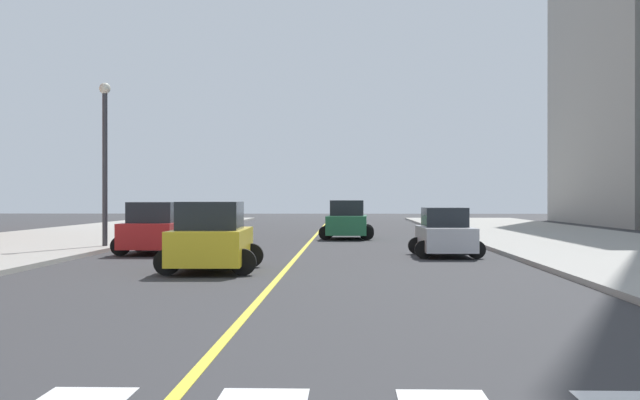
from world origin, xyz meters
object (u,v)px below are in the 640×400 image
Objects in this scene: car_red_nearest at (156,229)px; car_silver_third at (445,234)px; car_yellow_fourth at (211,239)px; street_lamp at (105,148)px; car_green_second at (347,221)px.

car_red_nearest is 1.11× the size of car_silver_third.
car_yellow_fourth is at bearing 40.74° from car_silver_third.
street_lamp reaches higher than car_yellow_fourth.
car_silver_third is at bearing 106.39° from car_green_second.
car_red_nearest is 13.58m from car_green_second.
car_red_nearest is at bearing 111.37° from car_yellow_fourth.
car_green_second is at bearing 77.43° from car_yellow_fourth.
car_yellow_fourth is at bearing -59.84° from street_lamp.
car_red_nearest is at bearing -42.46° from street_lamp.
car_red_nearest is 0.98× the size of car_green_second.
car_silver_third is at bearing 40.32° from car_yellow_fourth.
street_lamp reaches higher than car_red_nearest.
car_silver_third is 13.71m from street_lamp.
car_green_second is 1.00× the size of car_yellow_fourth.
car_silver_third is 0.60× the size of street_lamp.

